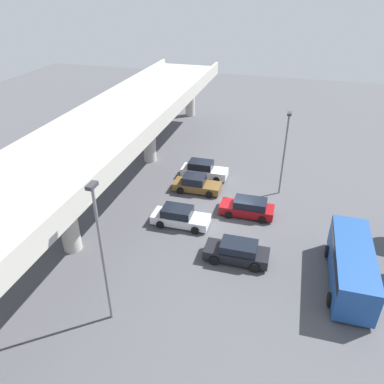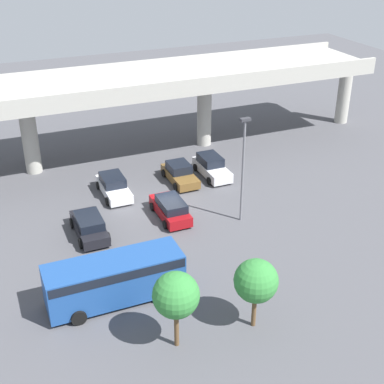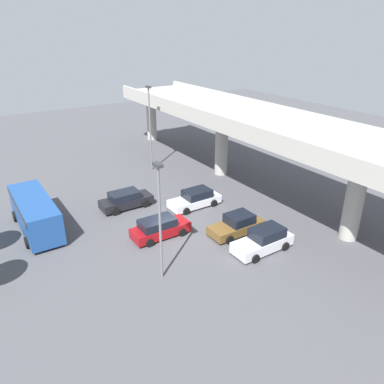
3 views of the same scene
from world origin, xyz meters
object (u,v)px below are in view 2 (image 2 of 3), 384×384
parked_car_0 (89,226)px  parked_car_1 (114,186)px  tree_front_left (176,295)px  parked_car_3 (180,174)px  parked_car_2 (171,208)px  tree_front_right (256,281)px  parked_car_4 (211,167)px  lamp_post_mid_lot (243,162)px  shuttle_bus (115,277)px

parked_car_0 → parked_car_1: bearing=-31.1°
parked_car_0 → tree_front_left: (1.60, -11.91, 2.40)m
parked_car_0 → parked_car_3: size_ratio=1.03×
parked_car_1 → parked_car_2: bearing=28.9°
parked_car_1 → tree_front_right: (2.75, -17.25, 2.15)m
parked_car_4 → lamp_post_mid_lot: size_ratio=0.59×
parked_car_1 → parked_car_2: size_ratio=1.04×
parked_car_1 → lamp_post_mid_lot: size_ratio=0.60×
parked_car_1 → tree_front_left: tree_front_left is taller
parked_car_3 → tree_front_left: size_ratio=1.01×
parked_car_1 → tree_front_right: 17.60m
parked_car_0 → lamp_post_mid_lot: 11.16m
tree_front_left → tree_front_right: bearing=-2.8°
tree_front_left → tree_front_right: (4.24, -0.21, -0.26)m
tree_front_left → tree_front_right: size_ratio=1.07×
lamp_post_mid_lot → tree_front_left: bearing=-131.7°
parked_car_0 → tree_front_right: (5.84, -12.12, 2.14)m
parked_car_1 → parked_car_2: (2.77, -5.02, 0.02)m
parked_car_1 → parked_car_2: parked_car_1 is taller
lamp_post_mid_lot → tree_front_right: size_ratio=1.89×
parked_car_0 → shuttle_bus: size_ratio=0.59×
parked_car_1 → lamp_post_mid_lot: 10.91m
parked_car_1 → shuttle_bus: 12.88m
lamp_post_mid_lot → parked_car_1: bearing=134.7°
parked_car_4 → shuttle_bus: (-11.68, -12.58, 0.80)m
parked_car_2 → parked_car_0: bearing=91.1°
tree_front_right → tree_front_left: bearing=177.2°
parked_car_4 → tree_front_right: 18.42m
parked_car_3 → tree_front_right: bearing=-9.1°
parked_car_0 → parked_car_3: parked_car_3 is taller
parked_car_0 → lamp_post_mid_lot: bearing=-101.8°
parked_car_2 → tree_front_right: tree_front_right is taller
tree_front_left → parked_car_0: bearing=97.6°
shuttle_bus → tree_front_right: bearing=141.4°
shuttle_bus → lamp_post_mid_lot: bearing=-154.0°
shuttle_bus → tree_front_right: 7.86m
parked_car_2 → lamp_post_mid_lot: lamp_post_mid_lot is taller
tree_front_right → parked_car_2: bearing=89.9°
parked_car_2 → parked_car_4: size_ratio=0.98×
parked_car_1 → tree_front_left: size_ratio=1.07×
parked_car_0 → tree_front_left: tree_front_left is taller
parked_car_0 → tree_front_left: 12.26m
tree_front_left → parked_car_1: bearing=85.0°
parked_car_0 → tree_front_left: bearing=-172.4°
tree_front_left → tree_front_right: 4.25m
parked_car_1 → lamp_post_mid_lot: (7.20, -7.28, 3.78)m
parked_car_4 → shuttle_bus: 17.18m
parked_car_0 → parked_car_1: (3.09, 5.13, -0.02)m
parked_car_2 → parked_car_4: (5.59, 5.18, 0.04)m
parked_car_0 → parked_car_1: size_ratio=0.97×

